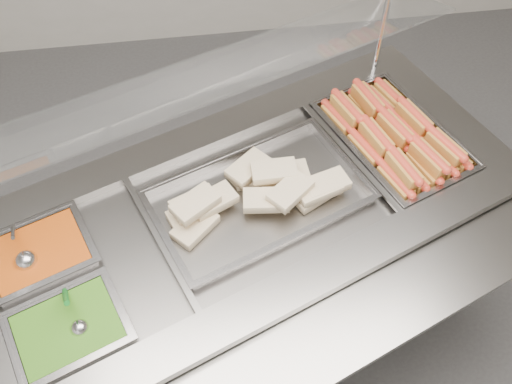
{
  "coord_description": "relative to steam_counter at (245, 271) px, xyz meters",
  "views": [
    {
      "loc": [
        -0.07,
        -0.82,
        2.45
      ],
      "look_at": [
        0.09,
        0.35,
        0.94
      ],
      "focal_mm": 40.0,
      "sensor_mm": 36.0,
      "label": 1
    }
  ],
  "objects": [
    {
      "name": "pan_peas",
      "position": [
        -0.56,
        -0.38,
        0.42
      ],
      "size": [
        0.37,
        0.34,
        0.1
      ],
      "color": "gray",
      "rests_on": "steam_counter"
    },
    {
      "name": "pan_hotdogs",
      "position": [
        0.59,
        0.24,
        0.42
      ],
      "size": [
        0.53,
        0.65,
        0.1
      ],
      "color": "gray",
      "rests_on": "steam_counter"
    },
    {
      "name": "tray_rail",
      "position": [
        0.19,
        -0.49,
        0.41
      ],
      "size": [
        1.8,
        1.0,
        0.05
      ],
      "color": "gray",
      "rests_on": "steam_counter"
    },
    {
      "name": "hotdogs_in_buns",
      "position": [
        0.59,
        0.23,
        0.47
      ],
      "size": [
        0.48,
        0.59,
        0.12
      ],
      "color": "#A96A23",
      "rests_on": "pan_hotdogs"
    },
    {
      "name": "serving_spoon",
      "position": [
        -0.53,
        -0.37,
        0.47
      ],
      "size": [
        0.09,
        0.17,
        0.15
      ],
      "color": "silver",
      "rests_on": "pan_peas"
    },
    {
      "name": "steam_counter",
      "position": [
        0.0,
        0.0,
        0.0
      ],
      "size": [
        2.1,
        1.49,
        0.92
      ],
      "color": "slate",
      "rests_on": "ground"
    },
    {
      "name": "pan_beans",
      "position": [
        -0.67,
        -0.11,
        0.42
      ],
      "size": [
        0.37,
        0.34,
        0.1
      ],
      "color": "gray",
      "rests_on": "steam_counter"
    },
    {
      "name": "ladle",
      "position": [
        -0.7,
        -0.13,
        0.47
      ],
      "size": [
        0.1,
        0.18,
        0.16
      ],
      "color": "silver",
      "rests_on": "pan_beans"
    },
    {
      "name": "tortilla_wraps",
      "position": [
        0.04,
        0.03,
        0.47
      ],
      "size": [
        0.64,
        0.37,
        0.1
      ],
      "color": "beige",
      "rests_on": "pan_wraps"
    },
    {
      "name": "pan_wraps",
      "position": [
        0.06,
        0.02,
        0.43
      ],
      "size": [
        0.8,
        0.64,
        0.07
      ],
      "color": "gray",
      "rests_on": "steam_counter"
    },
    {
      "name": "sneeze_guard",
      "position": [
        -0.08,
        0.21,
        0.83
      ],
      "size": [
        1.68,
        0.9,
        0.45
      ],
      "color": "silver",
      "rests_on": "steam_counter"
    }
  ]
}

